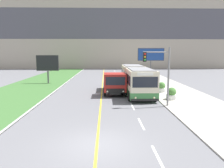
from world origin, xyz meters
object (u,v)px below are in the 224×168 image
object	(u,v)px
planter_round_near	(172,94)
planter_round_second	(162,88)
dump_truck	(115,83)
billboard_large	(151,55)
traffic_light_mast	(160,69)
city_bus	(136,79)
planter_round_third	(154,83)
billboard_small	(48,64)

from	to	relation	value
planter_round_near	planter_round_second	xyz separation A→B (m)	(0.05, 4.06, -0.01)
dump_truck	billboard_large	bearing A→B (deg)	67.05
billboard_large	planter_round_near	xyz separation A→B (m)	(-2.39, -21.71, -3.47)
traffic_light_mast	planter_round_near	xyz separation A→B (m)	(1.81, 2.45, -2.65)
city_bus	planter_round_second	distance (m)	3.10
planter_round_near	planter_round_third	world-z (taller)	planter_round_third
billboard_large	planter_round_second	bearing A→B (deg)	-97.53
billboard_large	billboard_small	distance (m)	19.89
city_bus	billboard_large	world-z (taller)	billboard_large
planter_round_second	traffic_light_mast	bearing A→B (deg)	-105.95
billboard_small	billboard_large	bearing A→B (deg)	28.75
traffic_light_mast	planter_round_second	bearing A→B (deg)	74.05
traffic_light_mast	billboard_small	bearing A→B (deg)	132.13
planter_round_second	billboard_small	bearing A→B (deg)	151.75
billboard_small	planter_round_near	size ratio (longest dim) A/B	3.61
billboard_small	planter_round_third	distance (m)	15.83
planter_round_second	dump_truck	bearing A→B (deg)	-171.79
dump_truck	billboard_small	distance (m)	13.20
billboard_large	planter_round_near	world-z (taller)	billboard_large
planter_round_third	traffic_light_mast	bearing A→B (deg)	-100.22
dump_truck	billboard_small	world-z (taller)	billboard_small
dump_truck	billboard_small	size ratio (longest dim) A/B	1.60
billboard_small	traffic_light_mast	bearing A→B (deg)	-47.87
dump_truck	planter_round_second	size ratio (longest dim) A/B	5.90
city_bus	dump_truck	world-z (taller)	city_bus
dump_truck	planter_round_near	xyz separation A→B (m)	(5.42, -3.27, -0.64)
billboard_small	planter_round_second	world-z (taller)	billboard_small
billboard_small	city_bus	bearing A→B (deg)	-33.05
planter_round_near	planter_round_second	world-z (taller)	planter_round_near
city_bus	traffic_light_mast	bearing A→B (deg)	-80.82
planter_round_second	planter_round_third	size ratio (longest dim) A/B	0.96
planter_round_near	planter_round_third	size ratio (longest dim) A/B	0.98
billboard_large	planter_round_third	xyz separation A→B (m)	(-2.29, -13.60, -3.47)
city_bus	planter_round_near	xyz separation A→B (m)	(2.89, -4.27, -0.93)
dump_truck	planter_round_near	size ratio (longest dim) A/B	5.79
traffic_light_mast	planter_round_near	size ratio (longest dim) A/B	4.32
city_bus	billboard_large	distance (m)	18.41
planter_round_near	dump_truck	bearing A→B (deg)	148.94
planter_round_second	billboard_large	bearing A→B (deg)	82.47
billboard_large	billboard_small	bearing A→B (deg)	-151.25
billboard_small	planter_round_third	bearing A→B (deg)	-14.98
dump_truck	planter_round_second	world-z (taller)	dump_truck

